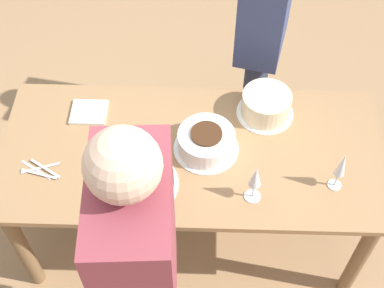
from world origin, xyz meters
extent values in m
plane|color=#A87F56|center=(0.00, 0.00, 0.00)|extent=(12.00, 12.00, 0.00)
cube|color=#9E754C|center=(0.00, 0.00, 0.72)|extent=(1.74, 0.78, 0.03)
cylinder|color=brown|center=(-0.80, -0.32, 0.35)|extent=(0.07, 0.07, 0.70)
cylinder|color=brown|center=(0.80, -0.32, 0.35)|extent=(0.07, 0.07, 0.70)
cylinder|color=brown|center=(-0.80, 0.32, 0.35)|extent=(0.07, 0.07, 0.70)
cylinder|color=brown|center=(0.80, 0.32, 0.35)|extent=(0.07, 0.07, 0.70)
cylinder|color=white|center=(0.06, 0.01, 0.73)|extent=(0.29, 0.29, 0.01)
cylinder|color=white|center=(0.06, 0.01, 0.78)|extent=(0.25, 0.25, 0.10)
cylinder|color=#422614|center=(0.06, 0.01, 0.84)|extent=(0.14, 0.14, 0.01)
cylinder|color=white|center=(-0.22, -0.19, 0.73)|extent=(0.33, 0.33, 0.01)
cylinder|color=#422614|center=(-0.22, -0.19, 0.77)|extent=(0.29, 0.29, 0.07)
cylinder|color=white|center=(-0.22, -0.19, 0.81)|extent=(0.16, 0.16, 0.01)
cylinder|color=white|center=(0.34, 0.23, 0.73)|extent=(0.27, 0.27, 0.01)
cylinder|color=beige|center=(0.34, 0.23, 0.80)|extent=(0.23, 0.23, 0.12)
cylinder|color=silver|center=(0.62, -0.17, 0.73)|extent=(0.06, 0.06, 0.00)
cylinder|color=silver|center=(0.62, -0.17, 0.78)|extent=(0.01, 0.01, 0.09)
cone|color=silver|center=(0.62, -0.17, 0.89)|extent=(0.04, 0.04, 0.13)
cylinder|color=silver|center=(0.26, -0.23, 0.73)|extent=(0.07, 0.07, 0.00)
cylinder|color=silver|center=(0.26, -0.23, 0.78)|extent=(0.01, 0.01, 0.09)
cone|color=silver|center=(0.26, -0.23, 0.88)|extent=(0.05, 0.05, 0.11)
cube|color=silver|center=(-0.68, -0.13, 0.73)|extent=(0.15, 0.10, 0.00)
cube|color=silver|center=(-0.66, -0.12, 0.73)|extent=(0.16, 0.07, 0.00)
cube|color=silver|center=(-0.66, -0.15, 0.74)|extent=(0.17, 0.05, 0.00)
cube|color=silver|center=(-0.64, -0.12, 0.74)|extent=(0.15, 0.10, 0.00)
cube|color=silver|center=(-0.50, 0.21, 0.74)|extent=(0.17, 0.15, 0.02)
cube|color=brown|center=(-0.14, -0.72, 1.19)|extent=(0.24, 0.41, 0.70)
sphere|color=#DBB293|center=(-0.14, -0.72, 1.64)|extent=(0.19, 0.19, 0.19)
cylinder|color=#2D334C|center=(0.37, 0.79, 0.38)|extent=(0.11, 0.11, 0.75)
cylinder|color=#2D334C|center=(0.32, 0.58, 0.38)|extent=(0.11, 0.11, 0.75)
camera|label=1|loc=(0.04, -1.44, 2.66)|focal=50.00mm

